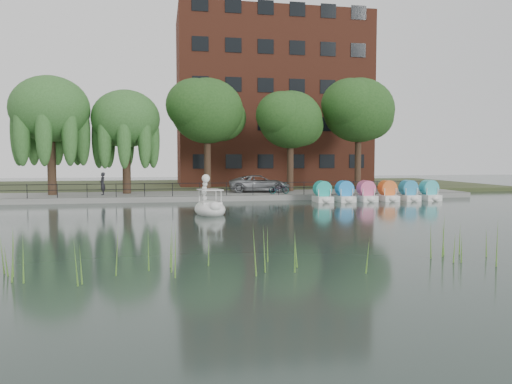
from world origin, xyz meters
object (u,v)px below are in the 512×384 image
object	(u,v)px
bicycle	(279,188)
pedestrian	(102,182)
minivan	(259,182)
swan_boat	(210,206)

from	to	relation	value
bicycle	pedestrian	world-z (taller)	pedestrian
minivan	pedestrian	xyz separation A→B (m)	(-12.35, -0.95, 0.19)
bicycle	pedestrian	bearing A→B (deg)	72.20
swan_boat	pedestrian	bearing A→B (deg)	113.66
minivan	swan_boat	bearing A→B (deg)	161.45
bicycle	swan_boat	distance (m)	11.40
bicycle	swan_boat	xyz separation A→B (m)	(-6.32, -9.48, -0.40)
minivan	pedestrian	world-z (taller)	pedestrian
pedestrian	swan_boat	bearing A→B (deg)	30.59
minivan	bicycle	bearing A→B (deg)	-150.32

